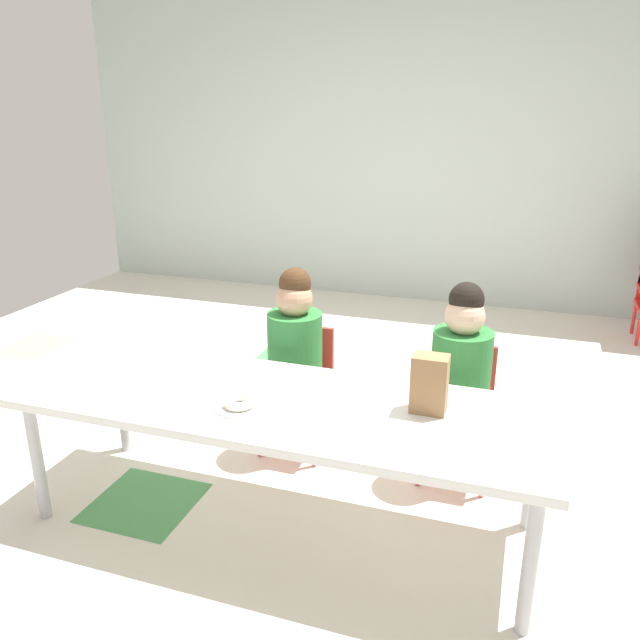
{
  "coord_description": "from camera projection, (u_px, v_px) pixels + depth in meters",
  "views": [
    {
      "loc": [
        1.01,
        -2.85,
        1.63
      ],
      "look_at": [
        0.24,
        -0.58,
        0.81
      ],
      "focal_mm": 35.42,
      "sensor_mm": 36.0,
      "label": 1
    }
  ],
  "objects": [
    {
      "name": "paper_plate_near_edge",
      "position": [
        240.0,
        407.0,
        2.35
      ],
      "size": [
        0.18,
        0.18,
        0.01
      ],
      "primitive_type": "cylinder",
      "color": "white",
      "rests_on": "craft_table"
    },
    {
      "name": "back_wall",
      "position": [
        411.0,
        149.0,
        5.23
      ],
      "size": [
        5.92,
        0.1,
        2.55
      ],
      "primitive_type": "cube",
      "color": "#B2C1B7",
      "rests_on": "ground_plane"
    },
    {
      "name": "paper_bag_brown",
      "position": [
        429.0,
        384.0,
        2.3
      ],
      "size": [
        0.13,
        0.09,
        0.22
      ],
      "primitive_type": "cube",
      "color": "#9E754C",
      "rests_on": "craft_table"
    },
    {
      "name": "seated_child_middle_seat",
      "position": [
        461.0,
        364.0,
        2.75
      ],
      "size": [
        0.32,
        0.31,
        0.92
      ],
      "color": "red",
      "rests_on": "ground_plane"
    },
    {
      "name": "donut_powdered_on_plate",
      "position": [
        239.0,
        402.0,
        2.35
      ],
      "size": [
        0.12,
        0.12,
        0.03
      ],
      "primitive_type": "torus",
      "color": "white",
      "rests_on": "craft_table"
    },
    {
      "name": "craft_table",
      "position": [
        281.0,
        410.0,
        2.44
      ],
      "size": [
        2.06,
        0.69,
        0.56
      ],
      "color": "white",
      "rests_on": "ground_plane"
    },
    {
      "name": "seated_child_near_camera",
      "position": [
        296.0,
        344.0,
        2.98
      ],
      "size": [
        0.32,
        0.31,
        0.92
      ],
      "color": "red",
      "rests_on": "ground_plane"
    },
    {
      "name": "ground_plane",
      "position": [
        312.0,
        425.0,
        3.4
      ],
      "size": [
        5.92,
        5.02,
        0.02
      ],
      "color": "silver"
    }
  ]
}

